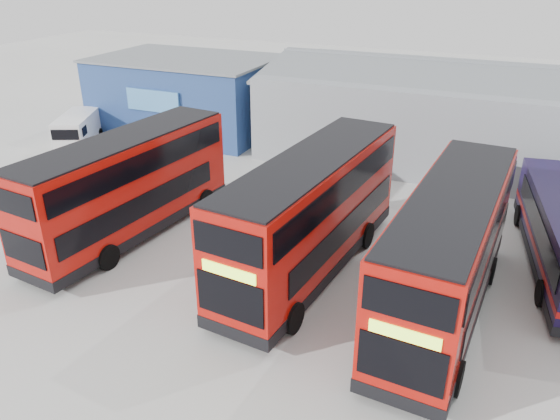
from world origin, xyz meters
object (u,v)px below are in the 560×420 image
at_px(double_decker_centre, 311,216).
at_px(panel_van, 78,129).
at_px(double_decker_left, 128,188).
at_px(double_decker_right, 448,255).
at_px(maintenance_shed, 521,121).
at_px(office_block, 188,94).

relative_size(double_decker_centre, panel_van, 2.31).
relative_size(double_decker_left, double_decker_right, 0.99).
xyz_separation_m(double_decker_centre, panel_van, (-19.69, 8.64, -1.25)).
bearing_deg(maintenance_shed, double_decker_centre, -112.76).
relative_size(office_block, panel_van, 2.45).
bearing_deg(office_block, double_decker_left, -66.79).
bearing_deg(panel_van, double_decker_right, -45.44).
height_order(office_block, double_decker_left, office_block).
bearing_deg(maintenance_shed, double_decker_left, -132.04).
bearing_deg(office_block, panel_van, -127.60).
bearing_deg(double_decker_right, double_decker_centre, 174.16).
height_order(double_decker_right, panel_van, double_decker_right).
xyz_separation_m(office_block, double_decker_left, (6.51, -15.18, -0.29)).
distance_m(double_decker_left, panel_van, 14.46).
height_order(office_block, double_decker_right, office_block).
height_order(maintenance_shed, double_decker_right, maintenance_shed).
distance_m(maintenance_shed, double_decker_centre, 18.21).
bearing_deg(double_decker_left, double_decker_right, -175.83).
bearing_deg(double_decker_left, office_block, -60.52).
distance_m(office_block, double_decker_centre, 21.03).
xyz_separation_m(double_decker_left, panel_van, (-11.24, 9.03, -1.15)).
relative_size(office_block, double_decker_centre, 1.06).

